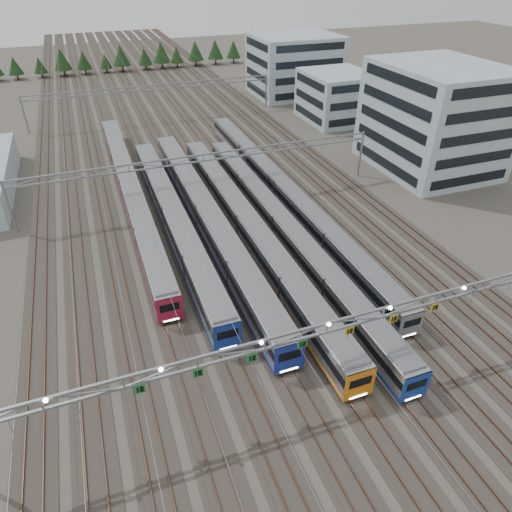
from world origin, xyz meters
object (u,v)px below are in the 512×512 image
object	(u,v)px
train_e	(282,226)
train_a	(130,189)
train_f	(282,190)
train_b	(173,217)
gantry_near	(327,331)
depot_bldg_south	(435,118)
depot_bldg_mid	(337,96)
depot_bldg_north	(295,65)
train_d	(247,226)
gantry_far	(153,91)
train_c	(207,216)
gantry_mid	(204,163)

from	to	relation	value
train_e	train_a	bearing A→B (deg)	133.59
train_a	train_f	bearing A→B (deg)	-20.45
train_b	train_e	world-z (taller)	train_b
gantry_near	depot_bldg_south	xyz separation A→B (m)	(41.88, 39.49, 1.88)
gantry_near	train_a	bearing A→B (deg)	104.24
depot_bldg_mid	depot_bldg_north	size ratio (longest dim) A/B	0.73
gantry_near	depot_bldg_mid	xyz separation A→B (m)	(39.64, 70.15, -1.76)
train_d	gantry_near	bearing A→B (deg)	-94.92
train_d	gantry_far	xyz separation A→B (m)	(-2.25, 58.42, 4.18)
train_a	gantry_far	world-z (taller)	gantry_far
train_f	depot_bldg_south	bearing A→B (deg)	6.94
gantry_far	gantry_near	bearing A→B (deg)	-90.03
train_a	train_e	world-z (taller)	train_a
train_e	train_f	size ratio (longest dim) A/B	0.89
train_a	train_c	distance (m)	15.71
depot_bldg_mid	train_e	bearing A→B (deg)	-126.18
train_b	train_e	distance (m)	15.42
train_e	gantry_far	distance (m)	60.40
train_c	train_d	xyz separation A→B (m)	(4.50, -4.58, -0.06)
train_b	gantry_mid	world-z (taller)	gantry_mid
train_c	train_d	bearing A→B (deg)	-45.53
train_c	gantry_near	bearing A→B (deg)	-85.97
train_c	train_e	size ratio (longest dim) A/B	0.98
train_c	gantry_mid	world-z (taller)	gantry_mid
train_d	train_e	size ratio (longest dim) A/B	0.99
train_e	gantry_near	bearing A→B (deg)	-105.07
train_a	train_d	size ratio (longest dim) A/B	1.06
gantry_far	depot_bldg_mid	xyz separation A→B (m)	(39.59, -14.97, -1.06)
gantry_mid	depot_bldg_south	world-z (taller)	depot_bldg_south
train_c	depot_bldg_south	bearing A→B (deg)	10.55
train_d	depot_bldg_mid	xyz separation A→B (m)	(37.34, 43.45, 3.12)
gantry_mid	depot_bldg_south	distance (m)	41.91
gantry_near	gantry_mid	bearing A→B (deg)	89.93
gantry_mid	train_f	bearing A→B (deg)	-21.14
train_c	depot_bldg_south	world-z (taller)	depot_bldg_south
train_a	depot_bldg_north	size ratio (longest dim) A/B	2.84
train_c	train_e	bearing A→B (deg)	-33.83
gantry_near	depot_bldg_mid	size ratio (longest dim) A/B	3.52
train_a	depot_bldg_south	distance (m)	53.72
train_b	depot_bldg_south	distance (m)	49.52
train_f	gantry_far	size ratio (longest dim) A/B	1.19
depot_bldg_south	depot_bldg_mid	bearing A→B (deg)	94.18
train_a	depot_bldg_mid	bearing A→B (deg)	27.07
train_e	depot_bldg_south	size ratio (longest dim) A/B	2.71
train_c	train_f	world-z (taller)	train_c
gantry_mid	gantry_far	distance (m)	45.00
train_e	gantry_far	size ratio (longest dim) A/B	1.06
train_a	train_c	bearing A→B (deg)	-55.05
train_e	train_f	world-z (taller)	train_e
train_a	train_b	size ratio (longest dim) A/B	1.21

